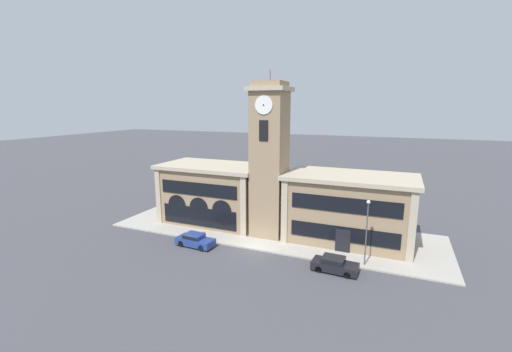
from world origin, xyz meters
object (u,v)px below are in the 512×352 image
parked_car_near (195,240)px  parked_car_mid (334,264)px  street_lamp (367,224)px  fire_hydrant (204,235)px

parked_car_near → parked_car_mid: parked_car_near is taller
parked_car_near → parked_car_mid: size_ratio=1.01×
parked_car_mid → street_lamp: bearing=44.9°
parked_car_mid → fire_hydrant: size_ratio=4.91×
parked_car_mid → street_lamp: (2.47, 2.22, 3.56)m
parked_car_near → parked_car_mid: bearing=3.0°
parked_car_near → parked_car_mid: 15.09m
parked_car_near → street_lamp: bearing=10.2°
fire_hydrant → street_lamp: bearing=1.1°
parked_car_near → street_lamp: street_lamp is taller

